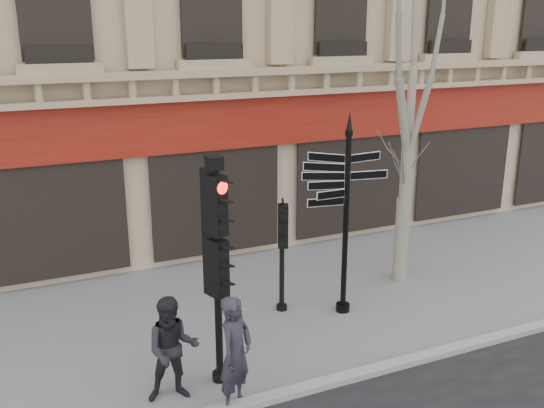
{
  "coord_description": "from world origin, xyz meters",
  "views": [
    {
      "loc": [
        -4.78,
        -9.3,
        6.02
      ],
      "look_at": [
        -0.35,
        0.6,
        2.75
      ],
      "focal_mm": 40.0,
      "sensor_mm": 36.0,
      "label": 1
    }
  ],
  "objects": [
    {
      "name": "pedestrian_b",
      "position": [
        -2.69,
        -0.66,
        0.91
      ],
      "size": [
        1.0,
        0.85,
        1.81
      ],
      "primitive_type": "imported",
      "rotation": [
        0.0,
        0.0,
        -0.21
      ],
      "color": "black",
      "rests_on": "ground"
    },
    {
      "name": "fingerpost",
      "position": [
        1.48,
        0.95,
        2.91
      ],
      "size": [
        2.33,
        2.33,
        4.34
      ],
      "rotation": [
        0.0,
        0.0,
        -0.35
      ],
      "color": "black",
      "rests_on": "ground"
    },
    {
      "name": "traffic_signal_main",
      "position": [
        -1.82,
        -0.46,
        2.53
      ],
      "size": [
        0.53,
        0.46,
        4.01
      ],
      "rotation": [
        0.0,
        0.0,
        0.38
      ],
      "color": "black",
      "rests_on": "ground"
    },
    {
      "name": "kerb",
      "position": [
        0.0,
        -1.4,
        0.06
      ],
      "size": [
        80.0,
        0.25,
        0.12
      ],
      "primitive_type": "cube",
      "color": "gray",
      "rests_on": "ground"
    },
    {
      "name": "pedestrian_a",
      "position": [
        -1.83,
        -1.3,
        0.97
      ],
      "size": [
        0.84,
        0.81,
        1.94
      ],
      "primitive_type": "imported",
      "rotation": [
        0.0,
        0.0,
        0.67
      ],
      "color": "#24222E",
      "rests_on": "ground"
    },
    {
      "name": "traffic_signal_secondary",
      "position": [
        0.3,
        1.54,
        1.67
      ],
      "size": [
        0.48,
        0.42,
        2.4
      ],
      "rotation": [
        0.0,
        0.0,
        -0.4
      ],
      "color": "black",
      "rests_on": "ground"
    },
    {
      "name": "plane_tree",
      "position": [
        3.58,
        1.82,
        5.6
      ],
      "size": [
        3.0,
        3.0,
        7.97
      ],
      "color": "gray",
      "rests_on": "ground"
    },
    {
      "name": "ground",
      "position": [
        0.0,
        0.0,
        0.0
      ],
      "size": [
        80.0,
        80.0,
        0.0
      ],
      "primitive_type": "plane",
      "color": "slate",
      "rests_on": "ground"
    }
  ]
}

